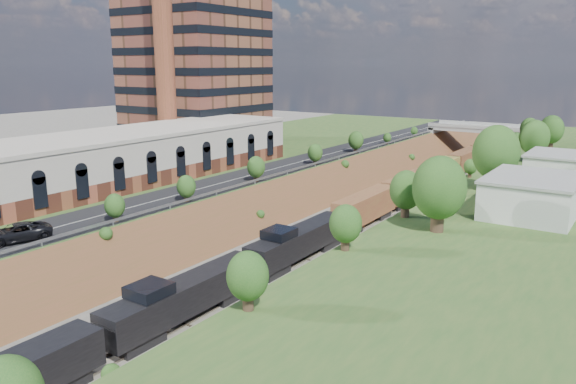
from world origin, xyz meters
name	(u,v)px	position (x,y,z in m)	size (l,w,h in m)	color
platform_left	(199,172)	(-33.00, 60.00, 2.50)	(44.00, 180.00, 5.00)	#325924
embankment_left	(304,202)	(-11.00, 60.00, 0.00)	(7.07, 180.00, 7.07)	brown
embankment_right	(441,224)	(11.00, 60.00, 0.00)	(7.07, 180.00, 7.07)	brown
rail_left_track	(351,209)	(-2.60, 60.00, 0.09)	(1.58, 180.00, 0.18)	gray
rail_right_track	(384,214)	(2.60, 60.00, 0.09)	(1.58, 180.00, 0.18)	gray
road	(280,168)	(-15.50, 60.00, 5.05)	(8.00, 180.00, 0.10)	black
guardrail	(301,167)	(-11.40, 59.80, 5.55)	(0.10, 171.00, 0.70)	#99999E
commercial_building	(116,158)	(-28.00, 38.00, 8.51)	(14.30, 62.30, 7.00)	brown
highrise_tower	(193,2)	(-44.00, 72.00, 32.88)	(22.00, 22.00, 53.90)	brown
smokestack	(164,40)	(-36.00, 56.00, 25.00)	(3.20, 3.20, 40.00)	brown
overpass	(483,135)	(0.00, 122.00, 4.92)	(24.50, 8.30, 7.40)	gray
white_building_near	(532,197)	(23.50, 52.00, 7.00)	(9.00, 12.00, 4.00)	silver
white_building_far	(559,168)	(23.00, 74.00, 6.80)	(8.00, 10.00, 3.60)	silver
tree_right_large	(439,188)	(17.00, 40.00, 9.38)	(5.25, 5.25, 7.61)	#473323
tree_left_crest	(80,214)	(-11.80, 20.00, 7.04)	(2.45, 2.45, 3.55)	#473323
freight_train	(406,188)	(2.60, 68.02, 2.47)	(2.82, 144.36, 4.55)	black
suv	(17,233)	(-14.49, 15.02, 5.94)	(2.79, 6.06, 1.68)	black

